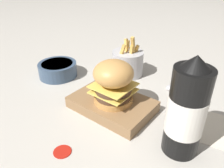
{
  "coord_description": "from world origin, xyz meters",
  "views": [
    {
      "loc": [
        0.28,
        -0.38,
        0.37
      ],
      "look_at": [
        -0.04,
        0.02,
        0.08
      ],
      "focal_mm": 35.0,
      "sensor_mm": 36.0,
      "label": 1
    }
  ],
  "objects_px": {
    "burger": "(113,82)",
    "spoon": "(177,85)",
    "ketchup_bottle": "(186,111)",
    "fries_basket": "(128,63)",
    "side_bowl": "(58,69)",
    "serving_board": "(112,104)"
  },
  "relations": [
    {
      "from": "serving_board",
      "to": "burger",
      "type": "xyz_separation_m",
      "value": [
        0.01,
        -0.0,
        0.08
      ]
    },
    {
      "from": "burger",
      "to": "side_bowl",
      "type": "distance_m",
      "value": 0.3
    },
    {
      "from": "fries_basket",
      "to": "spoon",
      "type": "distance_m",
      "value": 0.19
    },
    {
      "from": "serving_board",
      "to": "ketchup_bottle",
      "type": "height_order",
      "value": "ketchup_bottle"
    },
    {
      "from": "burger",
      "to": "side_bowl",
      "type": "height_order",
      "value": "burger"
    },
    {
      "from": "burger",
      "to": "side_bowl",
      "type": "xyz_separation_m",
      "value": [
        -0.29,
        0.04,
        -0.07
      ]
    },
    {
      "from": "fries_basket",
      "to": "spoon",
      "type": "height_order",
      "value": "fries_basket"
    },
    {
      "from": "burger",
      "to": "spoon",
      "type": "xyz_separation_m",
      "value": [
        0.09,
        0.24,
        -0.09
      ]
    },
    {
      "from": "burger",
      "to": "serving_board",
      "type": "bearing_deg",
      "value": 159.8
    },
    {
      "from": "ketchup_bottle",
      "to": "side_bowl",
      "type": "relative_size",
      "value": 1.67
    },
    {
      "from": "burger",
      "to": "side_bowl",
      "type": "bearing_deg",
      "value": 171.56
    },
    {
      "from": "ketchup_bottle",
      "to": "fries_basket",
      "type": "distance_m",
      "value": 0.39
    },
    {
      "from": "side_bowl",
      "to": "spoon",
      "type": "distance_m",
      "value": 0.43
    },
    {
      "from": "burger",
      "to": "fries_basket",
      "type": "distance_m",
      "value": 0.24
    },
    {
      "from": "burger",
      "to": "spoon",
      "type": "height_order",
      "value": "burger"
    },
    {
      "from": "ketchup_bottle",
      "to": "fries_basket",
      "type": "height_order",
      "value": "ketchup_bottle"
    },
    {
      "from": "serving_board",
      "to": "ketchup_bottle",
      "type": "distance_m",
      "value": 0.23
    },
    {
      "from": "side_bowl",
      "to": "fries_basket",
      "type": "bearing_deg",
      "value": 40.87
    },
    {
      "from": "serving_board",
      "to": "side_bowl",
      "type": "xyz_separation_m",
      "value": [
        -0.28,
        0.04,
        0.01
      ]
    },
    {
      "from": "burger",
      "to": "spoon",
      "type": "relative_size",
      "value": 0.68
    },
    {
      "from": "ketchup_bottle",
      "to": "fries_basket",
      "type": "relative_size",
      "value": 1.51
    },
    {
      "from": "serving_board",
      "to": "side_bowl",
      "type": "distance_m",
      "value": 0.29
    }
  ]
}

